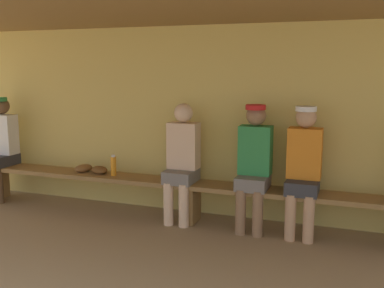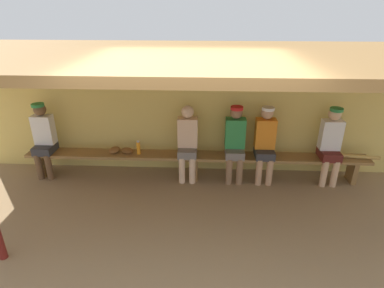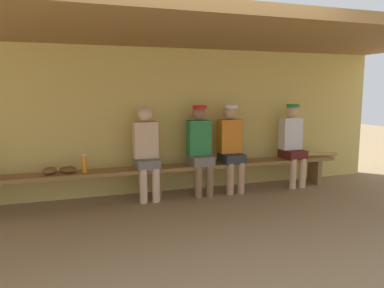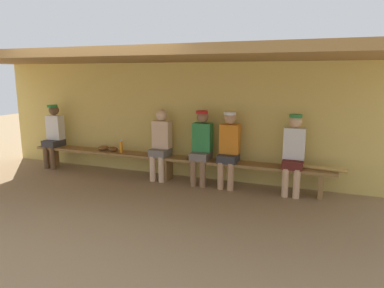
% 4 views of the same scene
% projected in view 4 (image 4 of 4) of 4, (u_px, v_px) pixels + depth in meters
% --- Properties ---
extents(ground_plane, '(24.00, 24.00, 0.00)m').
position_uv_depth(ground_plane, '(125.00, 208.00, 5.37)').
color(ground_plane, '#937754').
extents(back_wall, '(8.00, 0.20, 2.20)m').
position_uv_depth(back_wall, '(177.00, 120.00, 6.99)').
color(back_wall, '#D8BC60').
rests_on(back_wall, ground).
extents(dugout_roof, '(8.00, 2.80, 0.12)m').
position_uv_depth(dugout_roof, '(143.00, 56.00, 5.57)').
color(dugout_roof, olive).
rests_on(dugout_roof, back_wall).
extents(bench, '(6.00, 0.36, 0.46)m').
position_uv_depth(bench, '(168.00, 160.00, 6.72)').
color(bench, olive).
rests_on(bench, ground).
extents(player_in_white, '(0.34, 0.42, 1.34)m').
position_uv_depth(player_in_white, '(229.00, 146.00, 6.23)').
color(player_in_white, '#333338').
rests_on(player_in_white, ground).
extents(player_in_red, '(0.34, 0.42, 1.34)m').
position_uv_depth(player_in_red, '(294.00, 151.00, 5.85)').
color(player_in_red, '#591E19').
rests_on(player_in_red, ground).
extents(player_leftmost, '(0.34, 0.42, 1.34)m').
position_uv_depth(player_leftmost, '(54.00, 133.00, 7.59)').
color(player_leftmost, '#333338').
rests_on(player_leftmost, ground).
extents(player_with_sunglasses, '(0.34, 0.42, 1.34)m').
position_uv_depth(player_with_sunglasses, '(161.00, 142.00, 6.70)').
color(player_with_sunglasses, slate).
rests_on(player_with_sunglasses, ground).
extents(player_shirtless_tan, '(0.34, 0.42, 1.34)m').
position_uv_depth(player_shirtless_tan, '(201.00, 144.00, 6.41)').
color(player_shirtless_tan, slate).
rests_on(player_shirtless_tan, ground).
extents(water_bottle_blue, '(0.06, 0.06, 0.25)m').
position_uv_depth(water_bottle_blue, '(121.00, 146.00, 7.02)').
color(water_bottle_blue, orange).
rests_on(water_bottle_blue, bench).
extents(baseball_glove_dark_brown, '(0.23, 0.28, 0.09)m').
position_uv_depth(baseball_glove_dark_brown, '(104.00, 148.00, 7.23)').
color(baseball_glove_dark_brown, brown).
rests_on(baseball_glove_dark_brown, bench).
extents(baseball_glove_tan, '(0.29, 0.26, 0.09)m').
position_uv_depth(baseball_glove_tan, '(113.00, 149.00, 7.14)').
color(baseball_glove_tan, brown).
rests_on(baseball_glove_tan, bench).
extents(baseball_bat, '(0.90, 0.18, 0.07)m').
position_uv_depth(baseball_bat, '(318.00, 168.00, 5.75)').
color(baseball_bat, tan).
rests_on(baseball_bat, bench).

